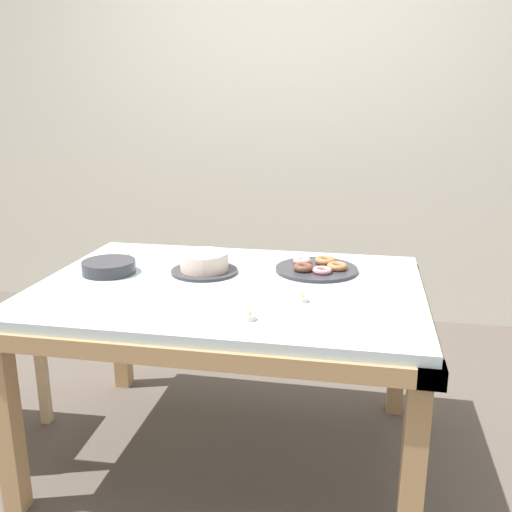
% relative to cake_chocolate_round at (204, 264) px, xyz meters
% --- Properties ---
extents(ground_plane, '(12.00, 12.00, 0.00)m').
position_rel_cake_chocolate_round_xyz_m(ground_plane, '(0.13, -0.11, -0.77)').
color(ground_plane, '#564C44').
extents(wall_back, '(8.00, 0.10, 2.60)m').
position_rel_cake_chocolate_round_xyz_m(wall_back, '(0.13, 1.57, 0.53)').
color(wall_back, silver).
rests_on(wall_back, ground).
extents(dining_table, '(1.46, 1.05, 0.73)m').
position_rel_cake_chocolate_round_xyz_m(dining_table, '(0.13, -0.11, -0.12)').
color(dining_table, silver).
rests_on(dining_table, ground).
extents(cake_chocolate_round, '(0.27, 0.27, 0.08)m').
position_rel_cake_chocolate_round_xyz_m(cake_chocolate_round, '(0.00, 0.00, 0.00)').
color(cake_chocolate_round, '#333338').
rests_on(cake_chocolate_round, dining_table).
extents(pastry_platter, '(0.33, 0.33, 0.04)m').
position_rel_cake_chocolate_round_xyz_m(pastry_platter, '(0.44, 0.11, -0.02)').
color(pastry_platter, '#333338').
rests_on(pastry_platter, dining_table).
extents(plate_stack, '(0.21, 0.21, 0.05)m').
position_rel_cake_chocolate_round_xyz_m(plate_stack, '(-0.37, -0.08, -0.01)').
color(plate_stack, '#333338').
rests_on(plate_stack, dining_table).
extents(tealight_near_cakes, '(0.04, 0.04, 0.04)m').
position_rel_cake_chocolate_round_xyz_m(tealight_near_cakes, '(0.28, -0.46, -0.03)').
color(tealight_near_cakes, silver).
rests_on(tealight_near_cakes, dining_table).
extents(tealight_right_edge, '(0.04, 0.04, 0.04)m').
position_rel_cake_chocolate_round_xyz_m(tealight_right_edge, '(0.42, -0.26, -0.03)').
color(tealight_right_edge, silver).
rests_on(tealight_right_edge, dining_table).
extents(tealight_near_front, '(0.04, 0.04, 0.04)m').
position_rel_cake_chocolate_round_xyz_m(tealight_near_front, '(-0.38, 0.13, -0.03)').
color(tealight_near_front, silver).
rests_on(tealight_near_front, dining_table).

